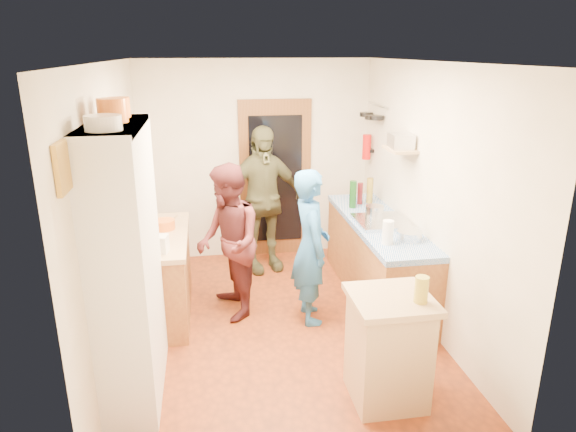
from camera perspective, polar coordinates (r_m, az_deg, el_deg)
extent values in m
cube|color=maroon|center=(5.41, -1.07, -12.07)|extent=(3.00, 4.00, 0.02)
cube|color=silver|center=(4.68, -1.27, 16.89)|extent=(3.00, 4.00, 0.02)
cube|color=silver|center=(6.82, -3.57, 6.14)|extent=(3.00, 0.02, 2.60)
cube|color=silver|center=(3.05, 4.27, -9.45)|extent=(3.00, 0.02, 2.60)
cube|color=silver|center=(4.92, -18.86, 0.46)|extent=(0.02, 4.00, 2.60)
cube|color=silver|center=(5.30, 15.22, 2.05)|extent=(0.02, 4.00, 2.60)
cube|color=brown|center=(6.87, -1.41, 4.11)|extent=(0.95, 0.06, 2.10)
cube|color=black|center=(6.83, -1.37, 4.04)|extent=(0.70, 0.02, 1.70)
cube|color=silver|center=(4.21, -17.42, -5.25)|extent=(0.40, 1.20, 2.20)
cube|color=silver|center=(3.92, -18.90, 9.41)|extent=(0.40, 1.14, 0.04)
cylinder|color=white|center=(3.58, -19.85, 9.71)|extent=(0.24, 0.24, 0.10)
cylinder|color=orange|center=(3.97, -18.92, 11.04)|extent=(0.21, 0.21, 0.17)
cylinder|color=orange|center=(4.26, -18.30, 11.40)|extent=(0.17, 0.17, 0.15)
cube|color=#9D662D|center=(5.60, -14.11, -6.56)|extent=(0.60, 1.40, 0.85)
cube|color=tan|center=(5.43, -14.47, -2.23)|extent=(0.64, 1.44, 0.05)
cube|color=white|center=(4.93, -14.44, -3.02)|extent=(0.24, 0.18, 0.16)
cylinder|color=white|center=(5.21, -15.28, -1.87)|extent=(0.18, 0.18, 0.17)
cylinder|color=orange|center=(5.54, -13.58, -0.93)|extent=(0.22, 0.22, 0.10)
cube|color=tan|center=(5.90, -13.91, -0.19)|extent=(0.35, 0.30, 0.02)
cube|color=#9D662D|center=(5.92, 9.82, -4.94)|extent=(0.60, 2.20, 0.84)
cube|color=#0644A3|center=(5.76, 10.05, -0.81)|extent=(0.62, 2.22, 0.06)
cube|color=silver|center=(5.66, 10.37, -0.62)|extent=(0.55, 0.58, 0.04)
cylinder|color=silver|center=(5.72, 9.58, 0.51)|extent=(0.20, 0.20, 0.13)
cylinder|color=#143F14|center=(6.14, 7.23, 2.41)|extent=(0.10, 0.10, 0.33)
cylinder|color=#591419|center=(6.31, 8.01, 2.50)|extent=(0.08, 0.08, 0.26)
cylinder|color=olive|center=(6.37, 9.07, 2.81)|extent=(0.10, 0.10, 0.31)
cylinder|color=white|center=(5.05, 11.04, -1.79)|extent=(0.13, 0.13, 0.24)
cylinder|color=silver|center=(5.22, 13.34, -2.13)|extent=(0.28, 0.28, 0.09)
cube|color=tan|center=(4.27, 11.03, -14.53)|extent=(0.55, 0.55, 0.86)
cube|color=tan|center=(4.04, 11.41, -9.08)|extent=(0.62, 0.62, 0.05)
cube|color=white|center=(4.06, 10.51, -8.71)|extent=(0.35, 0.28, 0.02)
cylinder|color=#AD9E2D|center=(3.95, 14.60, -7.91)|extent=(0.10, 0.10, 0.20)
cylinder|color=silver|center=(6.54, 9.87, 12.05)|extent=(0.02, 0.65, 0.02)
cylinder|color=black|center=(6.38, 9.80, 10.73)|extent=(0.18, 0.18, 0.05)
cylinder|color=black|center=(6.57, 9.22, 10.79)|extent=(0.16, 0.16, 0.05)
cylinder|color=black|center=(6.75, 8.69, 11.09)|extent=(0.17, 0.17, 0.05)
cube|color=tan|center=(5.56, 12.35, 7.23)|extent=(0.26, 0.42, 0.03)
cube|color=silver|center=(5.55, 12.42, 8.15)|extent=(0.25, 0.32, 0.15)
cube|color=black|center=(6.80, 9.20, 7.19)|extent=(0.06, 0.10, 0.04)
cylinder|color=red|center=(6.77, 8.74, 7.59)|extent=(0.11, 0.11, 0.32)
cube|color=gold|center=(3.26, -23.81, 4.93)|extent=(0.03, 0.25, 0.30)
imported|color=#2761A3|center=(5.18, 2.92, -3.51)|extent=(0.40, 0.59, 1.60)
imported|color=#4D1E1F|center=(5.34, -6.43, -2.77)|extent=(0.74, 0.88, 1.63)
imported|color=#424127|center=(6.37, -2.82, 1.79)|extent=(1.16, 0.72, 1.85)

